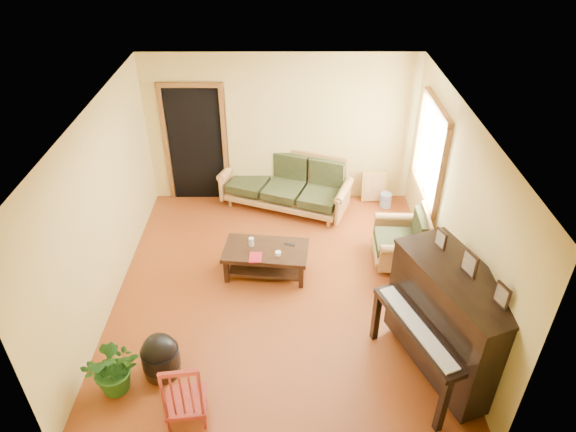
{
  "coord_description": "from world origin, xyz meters",
  "views": [
    {
      "loc": [
        0.12,
        -5.45,
        4.88
      ],
      "look_at": [
        0.12,
        0.2,
        1.1
      ],
      "focal_mm": 32.0,
      "sensor_mm": 36.0,
      "label": 1
    }
  ],
  "objects_px": {
    "coffee_table": "(266,261)",
    "footstool": "(161,359)",
    "armchair": "(399,237)",
    "sofa": "(285,183)",
    "red_chair": "(184,387)",
    "potted_plant": "(114,367)",
    "ceramic_crock": "(386,200)",
    "piano": "(451,323)"
  },
  "relations": [
    {
      "from": "coffee_table",
      "to": "footstool",
      "type": "xyz_separation_m",
      "value": [
        -1.15,
        -1.8,
        -0.01
      ]
    },
    {
      "from": "armchair",
      "to": "footstool",
      "type": "bearing_deg",
      "value": -143.4
    },
    {
      "from": "sofa",
      "to": "red_chair",
      "type": "distance_m",
      "value": 4.31
    },
    {
      "from": "potted_plant",
      "to": "ceramic_crock",
      "type": "bearing_deg",
      "value": 46.48
    },
    {
      "from": "ceramic_crock",
      "to": "potted_plant",
      "type": "xyz_separation_m",
      "value": [
        -3.63,
        -3.82,
        0.22
      ]
    },
    {
      "from": "sofa",
      "to": "potted_plant",
      "type": "xyz_separation_m",
      "value": [
        -1.87,
        -3.82,
        -0.12
      ]
    },
    {
      "from": "piano",
      "to": "ceramic_crock",
      "type": "relative_size",
      "value": 6.33
    },
    {
      "from": "sofa",
      "to": "piano",
      "type": "bearing_deg",
      "value": -41.32
    },
    {
      "from": "sofa",
      "to": "potted_plant",
      "type": "distance_m",
      "value": 4.26
    },
    {
      "from": "sofa",
      "to": "ceramic_crock",
      "type": "xyz_separation_m",
      "value": [
        1.77,
        -0.0,
        -0.34
      ]
    },
    {
      "from": "coffee_table",
      "to": "potted_plant",
      "type": "height_order",
      "value": "potted_plant"
    },
    {
      "from": "ceramic_crock",
      "to": "footstool",
      "type": "bearing_deg",
      "value": -131.43
    },
    {
      "from": "armchair",
      "to": "potted_plant",
      "type": "xyz_separation_m",
      "value": [
        -3.56,
        -2.31,
        -0.09
      ]
    },
    {
      "from": "sofa",
      "to": "piano",
      "type": "distance_m",
      "value": 4.0
    },
    {
      "from": "sofa",
      "to": "footstool",
      "type": "distance_m",
      "value": 3.88
    },
    {
      "from": "ceramic_crock",
      "to": "piano",
      "type": "bearing_deg",
      "value": -88.3
    },
    {
      "from": "coffee_table",
      "to": "armchair",
      "type": "height_order",
      "value": "armchair"
    },
    {
      "from": "sofa",
      "to": "footstool",
      "type": "relative_size",
      "value": 4.96
    },
    {
      "from": "sofa",
      "to": "ceramic_crock",
      "type": "distance_m",
      "value": 1.8
    },
    {
      "from": "ceramic_crock",
      "to": "armchair",
      "type": "bearing_deg",
      "value": -92.72
    },
    {
      "from": "coffee_table",
      "to": "armchair",
      "type": "xyz_separation_m",
      "value": [
        1.95,
        0.28,
        0.21
      ]
    },
    {
      "from": "piano",
      "to": "potted_plant",
      "type": "height_order",
      "value": "piano"
    },
    {
      "from": "coffee_table",
      "to": "piano",
      "type": "distance_m",
      "value": 2.78
    },
    {
      "from": "red_chair",
      "to": "ceramic_crock",
      "type": "height_order",
      "value": "red_chair"
    },
    {
      "from": "piano",
      "to": "red_chair",
      "type": "bearing_deg",
      "value": 171.86
    },
    {
      "from": "piano",
      "to": "potted_plant",
      "type": "distance_m",
      "value": 3.77
    },
    {
      "from": "piano",
      "to": "ceramic_crock",
      "type": "bearing_deg",
      "value": 70.74
    },
    {
      "from": "footstool",
      "to": "red_chair",
      "type": "xyz_separation_m",
      "value": [
        0.39,
        -0.58,
        0.25
      ]
    },
    {
      "from": "armchair",
      "to": "piano",
      "type": "distance_m",
      "value": 2.03
    },
    {
      "from": "coffee_table",
      "to": "piano",
      "type": "height_order",
      "value": "piano"
    },
    {
      "from": "sofa",
      "to": "armchair",
      "type": "distance_m",
      "value": 2.27
    },
    {
      "from": "armchair",
      "to": "footstool",
      "type": "distance_m",
      "value": 3.75
    },
    {
      "from": "potted_plant",
      "to": "red_chair",
      "type": "bearing_deg",
      "value": -22.99
    },
    {
      "from": "footstool",
      "to": "ceramic_crock",
      "type": "height_order",
      "value": "footstool"
    },
    {
      "from": "sofa",
      "to": "armchair",
      "type": "relative_size",
      "value": 2.52
    },
    {
      "from": "coffee_table",
      "to": "red_chair",
      "type": "relative_size",
      "value": 1.31
    },
    {
      "from": "piano",
      "to": "potted_plant",
      "type": "relative_size",
      "value": 2.32
    },
    {
      "from": "armchair",
      "to": "coffee_table",
      "type": "bearing_deg",
      "value": -169.04
    },
    {
      "from": "armchair",
      "to": "ceramic_crock",
      "type": "relative_size",
      "value": 3.42
    },
    {
      "from": "footstool",
      "to": "potted_plant",
      "type": "bearing_deg",
      "value": -153.92
    },
    {
      "from": "footstool",
      "to": "piano",
      "type": "bearing_deg",
      "value": 1.38
    },
    {
      "from": "footstool",
      "to": "ceramic_crock",
      "type": "relative_size",
      "value": 1.73
    }
  ]
}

